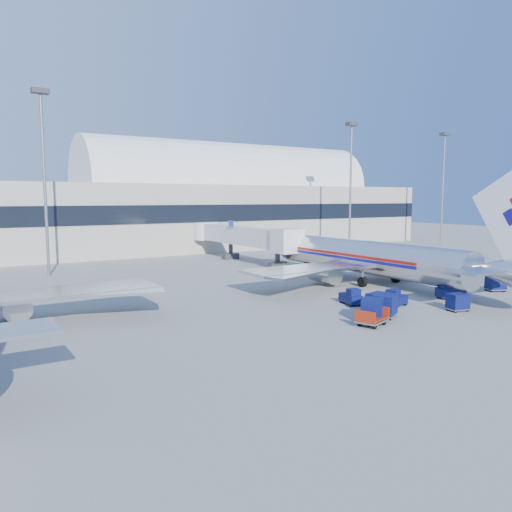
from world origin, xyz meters
TOP-DOWN VIEW (x-y plane):
  - ground at (0.00, 0.00)m, footprint 260.00×260.00m
  - terminal at (-13.60, 55.96)m, footprint 170.00×28.15m
  - airliner_main at (10.00, 4.51)m, footprint 32.00×37.26m
  - jetbridge_near at (7.60, 30.81)m, footprint 4.40×27.50m
  - mast_west at (-20.00, 30.00)m, footprint 2.00×1.20m
  - mast_east at (30.00, 30.00)m, footprint 2.00×1.20m
  - mast_far_east at (55.00, 30.00)m, footprint 2.00×1.20m
  - barrier_near at (18.00, 2.00)m, footprint 3.00×0.55m
  - barrier_mid at (21.30, 2.00)m, footprint 3.00×0.55m
  - barrier_far at (24.60, 2.00)m, footprint 3.00×0.55m
  - tug_lead at (2.85, -5.24)m, footprint 2.61×1.74m
  - tug_right at (9.98, -5.57)m, footprint 2.86×2.32m
  - tug_left at (0.04, -2.59)m, footprint 1.66×2.55m
  - cart_train_a at (-0.67, -6.71)m, footprint 2.29×1.91m
  - cart_train_b at (-1.02, -7.69)m, footprint 2.64×2.43m
  - cart_train_c at (-3.10, -8.34)m, footprint 2.65×2.55m
  - cart_solo_near at (5.98, -9.37)m, footprint 1.94×1.63m
  - cart_solo_far at (17.27, -5.73)m, footprint 2.22×1.99m
  - cart_open_red at (-3.85, -9.04)m, footprint 2.88×2.42m

SIDE VIEW (x-z plane):
  - ground at x=0.00m, z-range 0.00..0.00m
  - barrier_near at x=18.00m, z-range 0.00..0.90m
  - barrier_mid at x=21.30m, z-range 0.00..0.90m
  - barrier_far at x=24.60m, z-range 0.00..0.90m
  - cart_open_red at x=-3.85m, z-range 0.14..0.80m
  - tug_left at x=0.04m, z-range -0.07..1.47m
  - tug_lead at x=2.85m, z-range -0.07..1.49m
  - tug_right at x=9.98m, z-range -0.07..1.60m
  - cart_solo_near at x=5.98m, z-range 0.05..1.55m
  - cart_solo_far at x=17.27m, z-range 0.05..1.66m
  - cart_train_a at x=-0.67m, z-range 0.06..1.85m
  - cart_train_c at x=-3.10m, z-range 0.06..1.92m
  - cart_train_b at x=-1.02m, z-range 0.06..1.94m
  - airliner_main at x=10.00m, z-range -3.11..8.96m
  - jetbridge_near at x=7.60m, z-range 0.80..7.05m
  - terminal at x=-13.60m, z-range -2.98..18.02m
  - mast_west at x=-20.00m, z-range 3.49..26.09m
  - mast_east at x=30.00m, z-range 3.49..26.09m
  - mast_far_east at x=55.00m, z-range 3.49..26.09m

